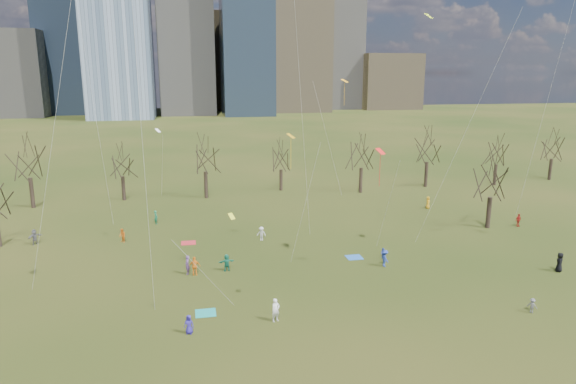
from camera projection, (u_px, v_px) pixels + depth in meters
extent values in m
plane|color=black|center=(318.00, 312.00, 40.39)|extent=(500.00, 500.00, 0.00)
cube|color=slate|center=(184.00, 5.00, 223.99)|extent=(24.00, 24.00, 95.00)
cube|color=#726347|center=(298.00, 35.00, 246.19)|extent=(28.00, 28.00, 72.00)
cube|color=#384C66|center=(69.00, 41.00, 231.87)|extent=(25.00, 25.00, 65.00)
cube|color=slate|center=(338.00, 52.00, 266.84)|extent=(22.00, 22.00, 58.00)
cube|color=#726347|center=(212.00, 62.00, 265.21)|extent=(30.00, 30.00, 48.00)
cube|color=slate|center=(5.00, 74.00, 220.86)|extent=(35.00, 30.00, 36.00)
cube|color=#726347|center=(386.00, 82.00, 270.19)|extent=(30.00, 28.00, 28.00)
cylinder|color=black|center=(32.00, 193.00, 71.30)|extent=(0.55, 0.55, 4.28)
cylinder|color=black|center=(123.00, 188.00, 75.56)|extent=(0.52, 0.52, 3.60)
cylinder|color=black|center=(206.00, 185.00, 76.82)|extent=(0.54, 0.54, 4.05)
cylinder|color=black|center=(281.00, 180.00, 82.04)|extent=(0.51, 0.51, 3.38)
cylinder|color=black|center=(361.00, 180.00, 80.42)|extent=(0.54, 0.54, 3.96)
cylinder|color=black|center=(426.00, 174.00, 84.59)|extent=(0.54, 0.54, 4.14)
cylinder|color=black|center=(495.00, 175.00, 85.97)|extent=(0.52, 0.52, 3.51)
cylinder|color=black|center=(550.00, 169.00, 90.13)|extent=(0.53, 0.53, 3.74)
cylinder|color=black|center=(489.00, 212.00, 62.08)|extent=(0.53, 0.53, 3.83)
cube|color=teal|center=(206.00, 313.00, 40.23)|extent=(1.60, 1.50, 0.03)
cube|color=#255DB0|center=(354.00, 257.00, 52.38)|extent=(1.60, 1.50, 0.03)
cube|color=red|center=(188.00, 243.00, 56.83)|extent=(1.60, 1.50, 0.03)
imported|color=#2C2293|center=(189.00, 324.00, 36.93)|extent=(0.80, 0.62, 1.44)
imported|color=white|center=(276.00, 310.00, 38.75)|extent=(0.78, 0.66, 1.81)
imported|color=slate|center=(532.00, 306.00, 40.18)|extent=(0.84, 0.89, 1.21)
imported|color=orange|center=(195.00, 266.00, 47.54)|extent=(1.13, 0.61, 1.83)
imported|color=#1B7A5C|center=(227.00, 263.00, 48.67)|extent=(1.60, 0.75, 1.66)
imported|color=black|center=(560.00, 262.00, 48.45)|extent=(1.02, 1.10, 1.89)
imported|color=#7C50A0|center=(187.00, 265.00, 47.90)|extent=(0.44, 0.66, 1.80)
imported|color=#2A42B9|center=(383.00, 253.00, 52.04)|extent=(0.60, 0.65, 1.08)
imported|color=silver|center=(261.00, 233.00, 57.60)|extent=(1.18, 0.95, 1.59)
imported|color=#AD1B18|center=(518.00, 220.00, 62.83)|extent=(1.00, 0.61, 1.60)
imported|color=#5B5B5F|center=(35.00, 237.00, 56.11)|extent=(1.50, 1.52, 1.75)
imported|color=orange|center=(428.00, 202.00, 71.14)|extent=(0.85, 0.99, 1.71)
imported|color=#1A7650|center=(156.00, 217.00, 63.83)|extent=(0.62, 0.74, 1.73)
imported|color=orange|center=(122.00, 236.00, 56.89)|extent=(0.93, 0.97, 1.57)
imported|color=#263FA5|center=(385.00, 258.00, 49.80)|extent=(0.77, 1.15, 1.66)
plane|color=gold|center=(291.00, 136.00, 44.63)|extent=(1.02, 1.03, 0.40)
cylinder|color=silver|center=(305.00, 207.00, 43.90)|extent=(1.48, 4.60, 11.65)
cylinder|color=gold|center=(291.00, 154.00, 44.99)|extent=(0.04, 0.04, 2.70)
plane|color=#C9E924|center=(429.00, 16.00, 47.84)|extent=(1.10, 1.04, 0.51)
cylinder|color=silver|center=(462.00, 139.00, 46.93)|extent=(4.22, 8.00, 22.19)
plane|color=red|center=(381.00, 151.00, 49.50)|extent=(1.27, 1.21, 0.54)
cylinder|color=silver|center=(388.00, 206.00, 48.18)|extent=(0.14, 5.02, 9.62)
cylinder|color=red|center=(380.00, 170.00, 49.92)|extent=(0.04, 0.04, 3.15)
cylinder|color=silver|center=(54.00, 128.00, 36.49)|extent=(7.01, 5.11, 26.35)
cylinder|color=silver|center=(299.00, 64.00, 46.33)|extent=(4.83, 9.78, 35.62)
cylinder|color=silver|center=(94.00, 105.00, 52.27)|extent=(0.92, 7.29, 27.52)
plane|color=#FFA715|center=(345.00, 81.00, 69.15)|extent=(1.33, 1.31, 0.43)
cylinder|color=silver|center=(328.00, 142.00, 68.76)|extent=(5.31, 3.58, 15.97)
cylinder|color=#FFA715|center=(344.00, 94.00, 69.56)|extent=(0.04, 0.04, 3.00)
plane|color=yellow|center=(232.00, 216.00, 36.89)|extent=(0.68, 0.63, 0.41)
cylinder|color=silver|center=(206.00, 276.00, 35.06)|extent=(4.14, 4.67, 6.94)
cylinder|color=silver|center=(552.00, 82.00, 56.03)|extent=(0.61, 6.81, 32.04)
plane|color=white|center=(158.00, 130.00, 70.97)|extent=(1.02, 1.04, 0.50)
cylinder|color=silver|center=(162.00, 167.00, 69.47)|extent=(0.89, 5.53, 9.24)
cylinder|color=silver|center=(139.00, 94.00, 30.73)|extent=(0.34, 7.27, 31.52)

